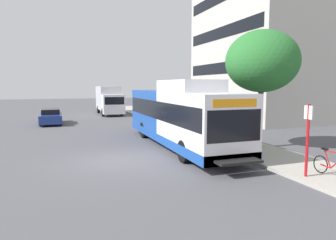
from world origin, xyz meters
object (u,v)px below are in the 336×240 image
(transit_bus, at_px, (179,116))
(bus_stop_sign_pole, at_px, (308,135))
(bicycle_parked, at_px, (333,165))
(parked_car_far_lane, at_px, (51,116))
(box_truck_background, at_px, (109,99))
(street_tree_near_stop, at_px, (262,61))

(transit_bus, relative_size, bus_stop_sign_pole, 4.71)
(bicycle_parked, distance_m, parked_car_far_lane, 22.72)
(bicycle_parked, relative_size, box_truck_background, 0.25)
(transit_bus, distance_m, street_tree_near_stop, 5.29)
(box_truck_background, bearing_deg, bus_stop_sign_pole, -84.31)
(transit_bus, distance_m, box_truck_background, 20.18)
(box_truck_background, bearing_deg, bicycle_parked, -82.69)
(bicycle_parked, height_order, street_tree_near_stop, street_tree_near_stop)
(transit_bus, bearing_deg, bus_stop_sign_pole, -74.68)
(bus_stop_sign_pole, relative_size, box_truck_background, 0.37)
(transit_bus, relative_size, box_truck_background, 1.75)
(transit_bus, xyz_separation_m, bicycle_parked, (2.83, -7.69, -1.14))
(transit_bus, xyz_separation_m, bus_stop_sign_pole, (2.00, -7.29, -0.05))
(bus_stop_sign_pole, xyz_separation_m, box_truck_background, (-2.74, 27.46, 0.09))
(transit_bus, height_order, parked_car_far_lane, transit_bus)
(transit_bus, relative_size, parked_car_far_lane, 2.72)
(bicycle_parked, bearing_deg, street_tree_near_stop, 78.90)
(transit_bus, relative_size, street_tree_near_stop, 1.99)
(bus_stop_sign_pole, relative_size, bicycle_parked, 1.48)
(street_tree_near_stop, bearing_deg, bicycle_parked, -101.10)
(bicycle_parked, relative_size, street_tree_near_stop, 0.29)
(street_tree_near_stop, height_order, parked_car_far_lane, street_tree_near_stop)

